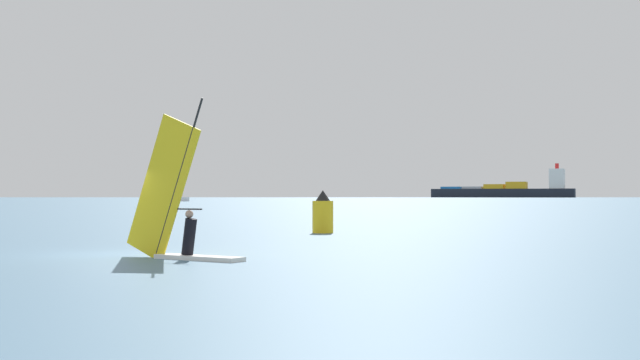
% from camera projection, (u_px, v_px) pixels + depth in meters
% --- Properties ---
extents(ground_plane, '(4000.00, 4000.00, 0.00)m').
position_uv_depth(ground_plane, '(113.00, 255.00, 23.23)').
color(ground_plane, '#476B84').
extents(windsurfer, '(3.86, 1.96, 4.53)m').
position_uv_depth(windsurfer, '(180.00, 219.00, 21.64)').
color(windsurfer, white).
rests_on(windsurfer, ground_plane).
extents(cargo_ship, '(158.84, 57.15, 37.62)m').
position_uv_depth(cargo_ship, '(508.00, 190.00, 886.60)').
color(cargo_ship, black).
rests_on(cargo_ship, ground_plane).
extents(channel_buoy, '(0.98, 0.98, 2.00)m').
position_uv_depth(channel_buoy, '(323.00, 214.00, 36.74)').
color(channel_buoy, yellow).
rests_on(channel_buoy, ground_plane).
extents(small_sailboat, '(7.92, 7.30, 11.62)m').
position_uv_depth(small_sailboat, '(179.00, 198.00, 251.14)').
color(small_sailboat, white).
rests_on(small_sailboat, ground_plane).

